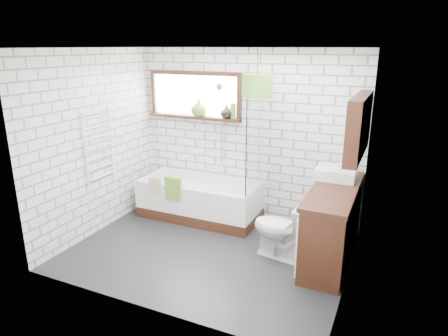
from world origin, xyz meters
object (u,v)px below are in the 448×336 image
at_px(bathtub, 200,199).
at_px(basin, 336,173).
at_px(pendant, 257,86).
at_px(toilet, 282,229).
at_px(vanity, 333,223).

xyz_separation_m(bathtub, basin, (1.98, -0.06, 0.70)).
bearing_deg(basin, pendant, -139.80).
xyz_separation_m(toilet, pendant, (-0.33, -0.10, 1.72)).
height_order(bathtub, vanity, vanity).
bearing_deg(toilet, vanity, 123.08).
relative_size(vanity, toilet, 2.11).
bearing_deg(pendant, bathtub, 146.52).
height_order(basin, toilet, basin).
xyz_separation_m(vanity, basin, (-0.06, 0.36, 0.53)).
bearing_deg(bathtub, toilet, -24.01).
height_order(basin, pendant, pendant).
distance_m(bathtub, pendant, 2.27).
relative_size(basin, toilet, 0.64).
bearing_deg(bathtub, basin, -1.65).
distance_m(bathtub, vanity, 2.09).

